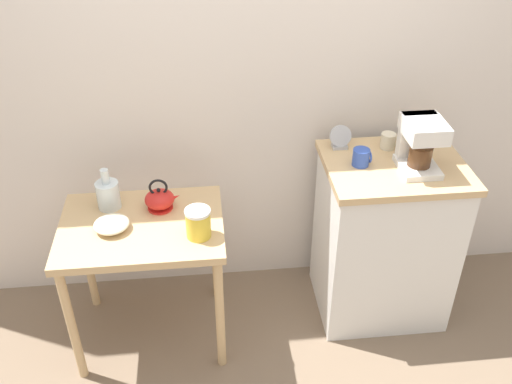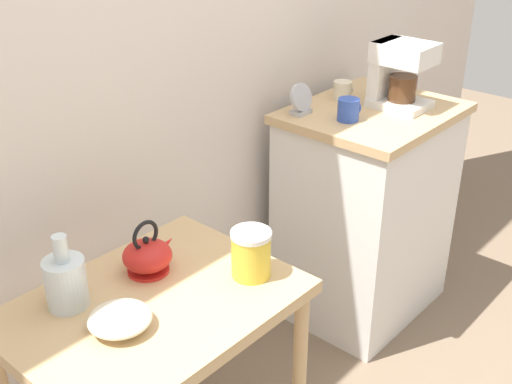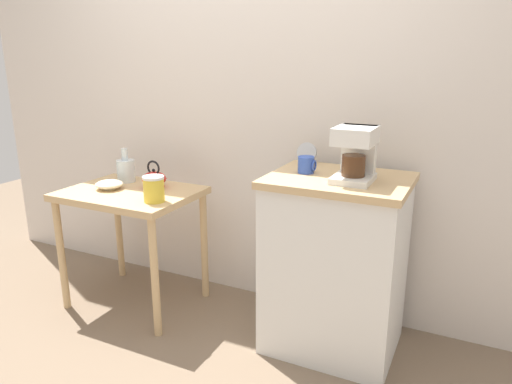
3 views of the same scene
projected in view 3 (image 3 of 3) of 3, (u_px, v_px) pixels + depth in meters
The scene contains 12 objects.
ground_plane at pixel (217, 320), 2.81m from camera, with size 8.00×8.00×0.00m, color #7A6651.
back_wall at pixel (266, 76), 2.78m from camera, with size 4.40×0.10×2.80m, color silver.
wooden_table at pixel (131, 207), 2.85m from camera, with size 0.78×0.58×0.74m.
kitchen_counter at pixel (335, 264), 2.45m from camera, with size 0.69×0.56×0.94m.
bowl_stoneware at pixel (109, 184), 2.85m from camera, with size 0.17×0.17×0.05m.
teakettle at pixel (154, 179), 2.88m from camera, with size 0.18×0.15×0.17m.
glass_carafe_vase at pixel (126, 170), 3.01m from camera, with size 0.11×0.11×0.22m.
canister_enamel at pixel (154, 189), 2.59m from camera, with size 0.12×0.12×0.14m.
coffee_maker at pixel (356, 152), 2.21m from camera, with size 0.18×0.22×0.26m.
mug_blue at pixel (306, 165), 2.39m from camera, with size 0.09×0.08×0.09m.
mug_small_cream at pixel (349, 163), 2.45m from camera, with size 0.08×0.07×0.08m.
table_clock at pixel (307, 155), 2.57m from camera, with size 0.11×0.06×0.12m.
Camera 3 is at (1.29, -2.14, 1.50)m, focal length 33.15 mm.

